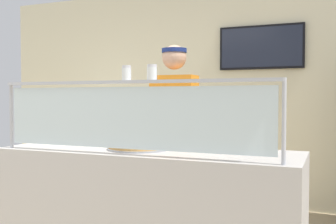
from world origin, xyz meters
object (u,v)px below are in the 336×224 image
(pizza_tray, at_px, (139,147))
(pizza_server, at_px, (141,144))
(pepper_flake_shaker, at_px, (152,73))
(worker_figure, at_px, (174,133))
(pizza_box_stack, at_px, (94,115))
(parmesan_shaker, at_px, (127,74))

(pizza_tray, xyz_separation_m, pizza_server, (0.03, -0.02, 0.02))
(pizza_server, distance_m, pepper_flake_shaker, 0.58)
(pepper_flake_shaker, height_order, worker_figure, worker_figure)
(pizza_server, bearing_deg, pizza_box_stack, 136.48)
(pizza_box_stack, bearing_deg, worker_figure, -36.74)
(worker_figure, bearing_deg, pepper_flake_shaker, -76.24)
(parmesan_shaker, xyz_separation_m, pizza_box_stack, (-1.63, 2.15, -0.38))
(pizza_server, bearing_deg, pizza_tray, 148.74)
(pizza_server, relative_size, pepper_flake_shaker, 2.96)
(pizza_tray, distance_m, pizza_box_stack, 2.44)
(pizza_tray, bearing_deg, parmesan_shaker, -78.37)
(pizza_box_stack, bearing_deg, pizza_server, -49.62)
(pizza_tray, xyz_separation_m, worker_figure, (-0.01, 0.69, 0.04))
(worker_figure, bearing_deg, pizza_server, -87.44)
(pizza_tray, bearing_deg, worker_figure, 90.47)
(pizza_server, distance_m, parmesan_shaker, 0.54)
(parmesan_shaker, height_order, pepper_flake_shaker, pepper_flake_shaker)
(pizza_server, height_order, pepper_flake_shaker, pepper_flake_shaker)
(worker_figure, xyz_separation_m, pizza_box_stack, (-1.57, 1.17, 0.07))
(pizza_tray, relative_size, parmesan_shaker, 4.78)
(pizza_tray, relative_size, pepper_flake_shaker, 4.73)
(worker_figure, bearing_deg, pizza_tray, -89.53)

